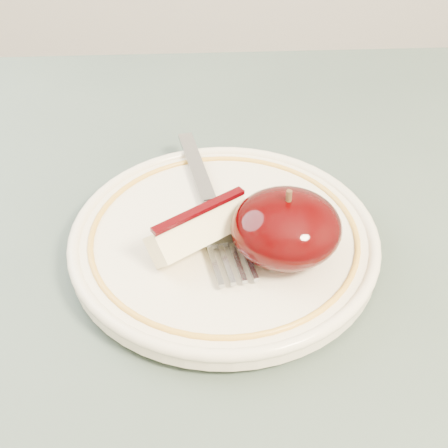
{
  "coord_description": "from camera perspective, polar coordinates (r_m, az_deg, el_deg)",
  "views": [
    {
      "loc": [
        0.03,
        -0.23,
        1.07
      ],
      "look_at": [
        0.05,
        0.11,
        0.78
      ],
      "focal_mm": 50.0,
      "sensor_mm": 36.0,
      "label": 1
    }
  ],
  "objects": [
    {
      "name": "plate",
      "position": [
        0.45,
        0.0,
        -1.35
      ],
      "size": [
        0.23,
        0.23,
        0.02
      ],
      "color": "beige",
      "rests_on": "table"
    },
    {
      "name": "apple_half",
      "position": [
        0.42,
        5.71,
        -0.34
      ],
      "size": [
        0.08,
        0.07,
        0.05
      ],
      "color": "black",
      "rests_on": "plate"
    },
    {
      "name": "apple_wedge",
      "position": [
        0.43,
        -2.23,
        -0.49
      ],
      "size": [
        0.08,
        0.07,
        0.04
      ],
      "rotation": [
        0.0,
        0.0,
        0.6
      ],
      "color": "#F8EAB7",
      "rests_on": "plate"
    },
    {
      "name": "fork",
      "position": [
        0.47,
        -1.3,
        1.92
      ],
      "size": [
        0.05,
        0.19,
        0.0
      ],
      "rotation": [
        0.0,
        0.0,
        1.76
      ],
      "color": "gray",
      "rests_on": "plate"
    }
  ]
}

